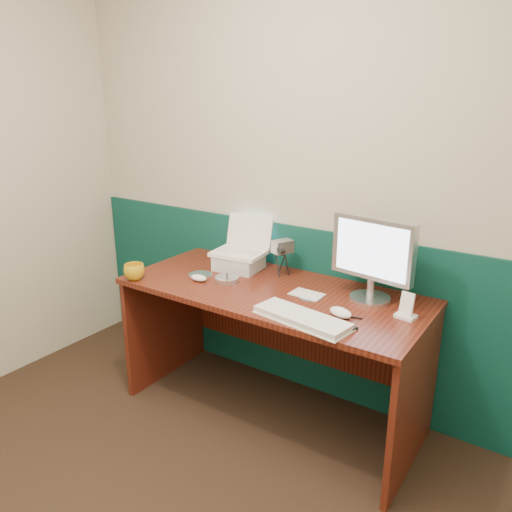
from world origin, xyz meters
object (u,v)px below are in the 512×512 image
Objects in this scene: laptop at (239,235)px; mug at (134,272)px; desk at (271,353)px; monitor at (373,260)px; camcorder at (282,258)px; keyboard at (302,319)px.

mug is at bearing -135.73° from laptop.
mug is (-0.70, -0.30, 0.42)m from desk.
camcorder is (-0.54, 0.06, -0.11)m from monitor.
monitor reaches higher than desk.
mug is at bearing -156.75° from desk.
keyboard is 2.27× the size of camcorder.
laptop is 2.56× the size of mug.
desk is 3.56× the size of keyboard.
keyboard is at bearing -25.86° from camcorder.
monitor is at bearing 20.69° from mug.
desk is at bearing 149.63° from keyboard.
monitor is at bearing 76.69° from keyboard.
laptop is (-0.33, 0.16, 0.58)m from desk.
laptop is at bearing -172.35° from monitor.
camcorder is at bearing -178.20° from monitor.
laptop is 0.80m from monitor.
monitor is 0.93× the size of keyboard.
desk is at bearing 23.25° from mug.
laptop is 0.61m from mug.
monitor reaches higher than laptop.
keyboard is 0.61m from camcorder.
camcorder reaches higher than keyboard.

